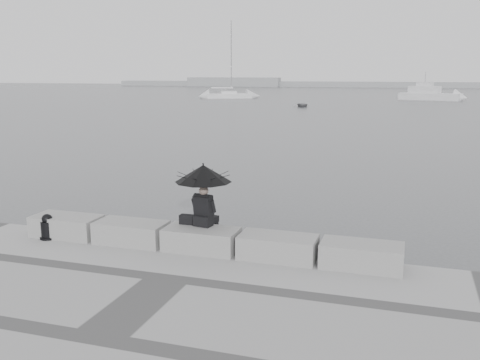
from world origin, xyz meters
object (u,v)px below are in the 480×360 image
(seated_person, at_px, (203,180))
(motor_cruiser, at_px, (430,94))
(mooring_bollard, at_px, (48,229))
(sailboat_left, at_px, (229,95))
(dinghy, at_px, (302,105))

(seated_person, distance_m, motor_cruiser, 80.61)
(seated_person, bearing_deg, mooring_bollard, -162.13)
(seated_person, relative_size, sailboat_left, 0.11)
(seated_person, bearing_deg, motor_cruiser, 94.51)
(motor_cruiser, bearing_deg, sailboat_left, -155.87)
(seated_person, relative_size, dinghy, 0.47)
(mooring_bollard, height_order, sailboat_left, sailboat_left)
(dinghy, bearing_deg, seated_person, -104.88)
(seated_person, xyz_separation_m, motor_cruiser, (6.92, 80.30, -1.13))
(seated_person, relative_size, mooring_bollard, 2.33)
(seated_person, distance_m, mooring_bollard, 3.93)
(seated_person, distance_m, dinghy, 58.15)
(mooring_bollard, height_order, dinghy, mooring_bollard)
(seated_person, xyz_separation_m, sailboat_left, (-25.61, 76.53, -1.49))
(motor_cruiser, bearing_deg, seated_person, -77.42)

